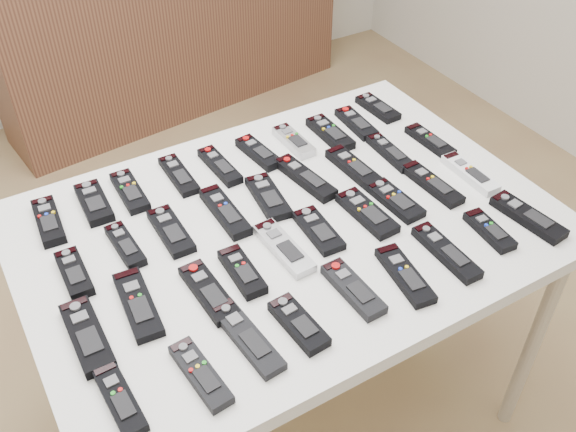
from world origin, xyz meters
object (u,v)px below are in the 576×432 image
remote_18 (430,141)px  remote_33 (353,289)px  remote_24 (318,230)px  remote_8 (356,123)px  remote_3 (179,175)px  remote_0 (49,221)px  remote_26 (395,200)px  remote_11 (125,245)px  remote_37 (528,217)px  remote_12 (171,231)px  remote_13 (225,212)px  remote_32 (299,324)px  remote_17 (390,153)px  remote_20 (138,304)px  remote_23 (284,248)px  table (288,240)px  remote_21 (209,292)px  remote_1 (94,203)px  remote_6 (294,141)px  remote_9 (378,108)px  remote_14 (268,197)px  remote_19 (87,336)px  remote_10 (74,273)px  remote_35 (446,252)px  remote_31 (247,337)px  remote_4 (220,166)px  remote_28 (470,174)px  remote_30 (201,374)px  remote_2 (130,191)px  remote_7 (330,133)px  remote_15 (305,178)px  remote_34 (405,275)px  sideboard (173,24)px  remote_5 (258,153)px  remote_36 (489,230)px  remote_22 (242,272)px

remote_18 → remote_33: bearing=-147.0°
remote_24 → remote_33: remote_33 is taller
remote_8 → remote_3: bearing=-179.9°
remote_0 → remote_26: 0.84m
remote_11 → remote_37: size_ratio=0.80×
remote_12 → remote_13: bearing=-0.9°
remote_11 → remote_33: (0.37, -0.38, 0.00)m
remote_32 → remote_17: bearing=32.4°
remote_3 → remote_20: 0.45m
remote_23 → remote_33: size_ratio=1.11×
table → remote_21: remote_21 is taller
remote_13 → remote_1: bearing=143.6°
remote_6 → remote_18: 0.38m
remote_1 → remote_9: remote_1 is taller
remote_14 → remote_33: (0.00, -0.36, 0.00)m
remote_19 → remote_3: bearing=48.2°
remote_14 → remote_21: bearing=-133.9°
remote_3 → remote_12: (-0.10, -0.19, 0.00)m
remote_10 → remote_32: 0.51m
remote_35 → remote_26: bearing=86.3°
remote_23 → remote_31: size_ratio=0.92×
remote_3 → remote_23: bearing=-74.8°
remote_4 → remote_28: remote_4 is taller
remote_30 → remote_31: bearing=11.0°
remote_17 → remote_2: bearing=165.4°
remote_35 → remote_20: bearing=163.3°
remote_0 → remote_8: (0.88, -0.02, -0.00)m
remote_21 → remote_35: remote_35 is taller
remote_7 → remote_10: bearing=-167.3°
remote_26 → remote_33: (-0.26, -0.19, 0.00)m
remote_6 → remote_14: remote_6 is taller
table → remote_0: size_ratio=7.45×
remote_33 → remote_37: same height
table → remote_8: bearing=34.5°
remote_33 → remote_35: bearing=-4.9°
remote_11 → remote_21: remote_11 is taller
remote_1 → remote_28: bearing=-20.7°
remote_37 → remote_9: bearing=85.0°
remote_15 → remote_28: size_ratio=1.13×
remote_18 → remote_34: (-0.39, -0.38, 0.00)m
sideboard → remote_5: size_ratio=11.26×
remote_3 → remote_13: remote_13 is taller
remote_0 → remote_26: remote_0 is taller
remote_1 → remote_20: remote_1 is taller
remote_3 → remote_12: size_ratio=1.01×
remote_7 → remote_36: remote_7 is taller
remote_12 → remote_13: (0.14, -0.00, 0.00)m
remote_36 → remote_22: bearing=167.6°
table → remote_30: (-0.37, -0.30, 0.07)m
remote_5 → remote_23: (-0.13, -0.36, -0.00)m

